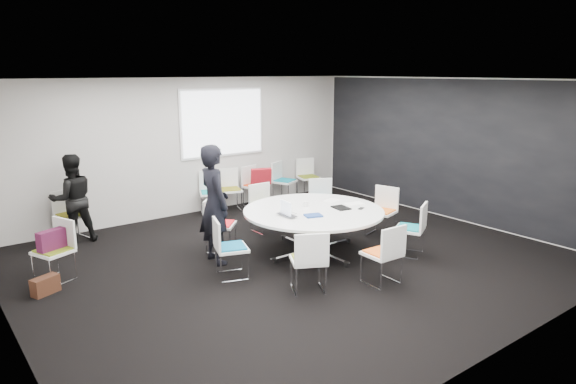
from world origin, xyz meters
TOP-DOWN VIEW (x-y plane):
  - room_shell at (0.09, 0.00)m, footprint 8.08×7.08m
  - conference_table at (0.46, 0.06)m, footprint 2.28×2.28m
  - projection_screen at (0.80, 3.46)m, footprint 1.90×0.03m
  - chair_ring_a at (2.03, 0.00)m, footprint 0.56×0.57m
  - chair_ring_b at (1.62, 1.16)m, footprint 0.61×0.61m
  - chair_ring_c at (0.49, 1.48)m, footprint 0.46×0.45m
  - chair_ring_d at (-0.71, 1.08)m, footprint 0.64×0.64m
  - chair_ring_e at (-1.16, -0.01)m, footprint 0.57×0.58m
  - chair_ring_f at (-0.58, -1.08)m, footprint 0.62×0.61m
  - chair_ring_g at (0.40, -1.51)m, footprint 0.48×0.47m
  - chair_ring_h at (1.62, -0.99)m, footprint 0.62×0.61m
  - chair_back_a at (0.29, 3.16)m, footprint 0.61×0.60m
  - chair_back_b at (0.75, 3.16)m, footprint 0.58×0.57m
  - chair_back_c at (1.38, 3.14)m, footprint 0.55×0.54m
  - chair_back_d at (2.20, 3.16)m, footprint 0.60×0.60m
  - chair_back_e at (2.92, 3.17)m, footprint 0.56×0.55m
  - chair_spare_left at (-3.21, 1.39)m, footprint 0.59×0.59m
  - chair_person_back at (-2.50, 3.17)m, footprint 0.55×0.55m
  - person_main at (-1.02, 0.67)m, footprint 0.51×0.72m
  - person_back at (-2.50, 3.00)m, footprint 0.78×0.62m
  - laptop at (-0.06, 0.02)m, footprint 0.25×0.37m
  - laptop_lid at (-0.13, 0.03)m, footprint 0.05×0.30m
  - notebook_black at (0.88, -0.15)m, footprint 0.27×0.33m
  - tablet_folio at (0.21, -0.23)m, footprint 0.31×0.27m
  - papers_right at (1.10, 0.33)m, footprint 0.34×0.28m
  - papers_front at (1.27, -0.06)m, footprint 0.34×0.28m
  - cup at (0.49, 0.28)m, footprint 0.08×0.08m
  - phone at (1.13, -0.36)m, footprint 0.16×0.12m
  - maroon_bag at (-3.23, 1.38)m, footprint 0.42×0.28m
  - brown_bag at (-3.44, 1.01)m, footprint 0.39×0.29m
  - red_jacket at (1.39, 2.91)m, footprint 0.47×0.30m

SIDE VIEW (x-z plane):
  - brown_bag at x=-3.44m, z-range 0.00..0.24m
  - chair_ring_a at x=2.03m, z-range -0.16..0.72m
  - chair_ring_b at x=1.62m, z-range -0.16..0.72m
  - chair_ring_c at x=0.49m, z-range -0.16..0.72m
  - chair_ring_d at x=-0.71m, z-range -0.16..0.72m
  - chair_ring_e at x=-1.16m, z-range -0.16..0.72m
  - chair_ring_f at x=-0.58m, z-range -0.16..0.72m
  - chair_ring_g at x=0.40m, z-range -0.16..0.72m
  - chair_ring_h at x=1.62m, z-range -0.16..0.72m
  - chair_back_a at x=0.29m, z-range -0.16..0.72m
  - chair_back_b at x=0.75m, z-range -0.16..0.72m
  - chair_back_c at x=1.38m, z-range -0.16..0.72m
  - chair_back_d at x=2.20m, z-range -0.16..0.72m
  - chair_back_e at x=2.92m, z-range -0.16..0.72m
  - chair_spare_left at x=-3.21m, z-range -0.16..0.72m
  - chair_person_back at x=-2.50m, z-range -0.16..0.72m
  - conference_table at x=0.46m, z-range 0.18..0.91m
  - maroon_bag at x=-3.23m, z-range 0.48..0.76m
  - red_jacket at x=1.39m, z-range 0.52..0.88m
  - papers_right at x=1.10m, z-range 0.73..0.73m
  - papers_front at x=1.27m, z-range 0.73..0.73m
  - phone at x=1.13m, z-range 0.73..0.74m
  - notebook_black at x=0.88m, z-range 0.73..0.75m
  - tablet_folio at x=0.21m, z-range 0.73..0.76m
  - laptop at x=-0.06m, z-range 0.73..0.76m
  - cup at x=0.49m, z-range 0.73..0.82m
  - person_back at x=-2.50m, z-range 0.00..1.56m
  - laptop_lid at x=-0.13m, z-range 0.75..0.97m
  - person_main at x=-1.02m, z-range 0.00..1.86m
  - room_shell at x=0.09m, z-range -0.04..2.84m
  - projection_screen at x=0.80m, z-range 1.17..2.53m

